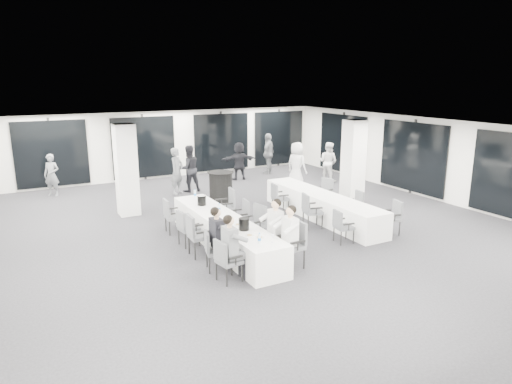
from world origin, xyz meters
TOP-DOWN VIEW (x-y plane):
  - room at (0.89, 1.11)m, footprint 14.04×16.04m
  - column_left at (-2.80, 3.20)m, footprint 0.60×0.60m
  - column_right at (4.20, 1.00)m, footprint 0.60×0.60m
  - banquet_table_main at (-1.36, -0.77)m, footprint 0.90×5.00m
  - banquet_table_side at (2.21, 0.02)m, footprint 0.90×5.00m
  - cocktail_table at (0.04, 2.55)m, footprint 0.85×0.85m
  - chair_main_left_near at (-2.19, -2.68)m, footprint 0.53×0.57m
  - chair_main_left_second at (-2.18, -1.99)m, footprint 0.54×0.57m
  - chair_main_left_mid at (-2.20, -1.05)m, footprint 0.53×0.59m
  - chair_main_left_fourth at (-2.19, -0.29)m, footprint 0.51×0.56m
  - chair_main_left_far at (-2.19, 0.84)m, footprint 0.50×0.56m
  - chair_main_right_near at (-0.52, -2.67)m, footprint 0.54×0.60m
  - chair_main_right_second at (-0.53, -2.06)m, footprint 0.52×0.55m
  - chair_main_right_mid at (-0.52, -0.90)m, footprint 0.59×0.62m
  - chair_main_right_fourth at (-0.53, -0.09)m, footprint 0.53×0.57m
  - chair_main_right_far at (-0.52, 0.86)m, footprint 0.60×0.64m
  - chair_side_left_near at (1.38, -1.96)m, footprint 0.49×0.53m
  - chair_side_left_mid at (1.38, -0.58)m, footprint 0.60×0.63m
  - chair_side_left_far at (1.38, 1.16)m, footprint 0.52×0.56m
  - chair_side_right_near at (3.04, -2.07)m, footprint 0.56×0.59m
  - chair_side_right_mid at (3.04, -0.56)m, footprint 0.49×0.53m
  - chair_side_right_far at (3.04, 0.98)m, footprint 0.58×0.61m
  - seated_guest_a at (-2.02, -2.67)m, footprint 0.50×0.38m
  - seated_guest_b at (-2.02, -2.01)m, footprint 0.50×0.38m
  - seated_guest_c at (-0.69, -2.67)m, footprint 0.50×0.38m
  - seated_guest_d at (-0.69, -2.04)m, footprint 0.50×0.38m
  - standing_guest_a at (-0.61, 4.97)m, footprint 0.90×0.88m
  - standing_guest_b at (-0.11, 5.11)m, footprint 0.95×0.59m
  - standing_guest_d at (4.15, 6.60)m, footprint 1.34×1.27m
  - standing_guest_e at (3.81, 3.82)m, footprint 0.88×1.10m
  - standing_guest_f at (2.45, 6.08)m, footprint 1.72×0.93m
  - standing_guest_g at (-4.65, 6.84)m, footprint 0.80×0.77m
  - standing_guest_h at (5.50, 4.06)m, footprint 0.83×1.02m
  - ice_bucket_near at (-1.34, -1.84)m, footprint 0.25×0.25m
  - ice_bucket_far at (-1.40, 0.58)m, footprint 0.24×0.24m
  - water_bottle_a at (-1.45, -2.77)m, footprint 0.07×0.07m
  - water_bottle_b at (-1.26, -0.26)m, footprint 0.07×0.07m
  - water_bottle_c at (-1.27, 1.43)m, footprint 0.07×0.07m
  - plate_a at (-1.41, -2.26)m, footprint 0.19×0.19m
  - plate_b at (-1.29, -2.48)m, footprint 0.21×0.21m
  - plate_c at (-1.30, -1.45)m, footprint 0.18×0.18m
  - wine_glass at (-1.18, -2.87)m, footprint 0.07×0.07m

SIDE VIEW (x-z plane):
  - banquet_table_main at x=-1.36m, z-range 0.00..0.75m
  - banquet_table_side at x=2.21m, z-range 0.00..0.75m
  - chair_side_left_near at x=1.38m, z-range 0.06..0.93m
  - chair_side_right_mid at x=3.04m, z-range 0.06..0.93m
  - chair_main_left_second at x=-2.18m, z-range 0.06..0.95m
  - chair_main_right_second at x=-0.53m, z-range 0.06..0.97m
  - chair_main_left_near at x=-2.19m, z-range 0.06..0.98m
  - chair_side_left_far at x=1.38m, z-range 0.06..0.98m
  - chair_side_right_near at x=3.04m, z-range 0.07..0.99m
  - chair_main_left_fourth at x=-2.19m, z-range 0.07..0.99m
  - chair_main_right_fourth at x=-0.53m, z-range 0.07..0.99m
  - chair_main_left_far at x=-2.19m, z-range 0.07..1.02m
  - chair_side_right_far at x=3.04m, z-range 0.07..1.02m
  - chair_main_right_mid at x=-0.52m, z-range 0.07..1.05m
  - chair_side_left_mid at x=1.38m, z-range 0.07..1.06m
  - chair_main_left_mid at x=-2.20m, z-range 0.07..1.09m
  - chair_main_right_far at x=-0.52m, z-range 0.07..1.11m
  - chair_main_right_near at x=-0.52m, z-range 0.07..1.12m
  - cocktail_table at x=0.04m, z-range 0.01..1.19m
  - plate_b at x=-1.29m, z-range 0.75..0.78m
  - plate_a at x=-1.41m, z-range 0.75..0.78m
  - plate_c at x=-1.30m, z-range 0.75..0.78m
  - seated_guest_a at x=-2.02m, z-range 0.09..1.53m
  - seated_guest_b at x=-2.02m, z-range 0.09..1.53m
  - seated_guest_c at x=-0.69m, z-range 0.09..1.53m
  - seated_guest_d at x=-0.69m, z-range 0.09..1.53m
  - standing_guest_g at x=-4.65m, z-range 0.00..1.71m
  - water_bottle_a at x=-1.45m, z-range 0.75..0.96m
  - water_bottle_b at x=-1.26m, z-range 0.75..0.97m
  - water_bottle_c at x=-1.27m, z-range 0.75..0.98m
  - ice_bucket_far at x=-1.40m, z-range 0.75..1.02m
  - ice_bucket_near at x=-1.34m, z-range 0.75..1.03m
  - standing_guest_f at x=2.45m, z-range 0.00..1.78m
  - wine_glass at x=-1.18m, z-range 0.80..0.99m
  - standing_guest_h at x=5.50m, z-range 0.00..1.83m
  - standing_guest_a at x=-0.61m, z-range 0.00..1.92m
  - standing_guest_b at x=-0.11m, z-range 0.00..1.96m
  - standing_guest_e at x=3.81m, z-range 0.00..1.98m
  - standing_guest_d at x=4.15m, z-range 0.00..2.02m
  - room at x=0.89m, z-range -0.03..2.81m
  - column_left at x=-2.80m, z-range 0.00..2.80m
  - column_right at x=4.20m, z-range 0.00..2.80m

